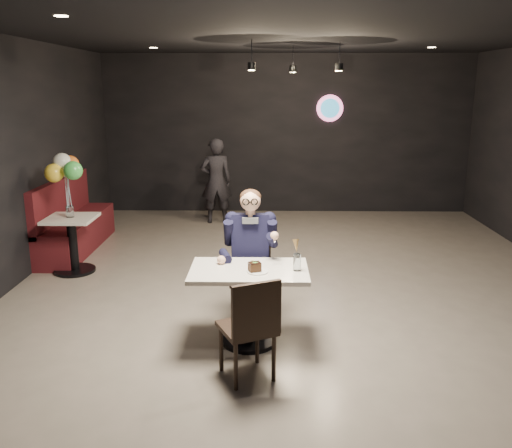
{
  "coord_description": "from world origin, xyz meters",
  "views": [
    {
      "loc": [
        -0.41,
        -5.99,
        2.4
      ],
      "look_at": [
        -0.51,
        -0.6,
        1.03
      ],
      "focal_mm": 38.0,
      "sensor_mm": 36.0,
      "label": 1
    }
  ],
  "objects_px": {
    "balloon_vase": "(70,211)",
    "booth_bench": "(75,215)",
    "seated_man": "(251,254)",
    "side_table": "(73,244)",
    "chair_near": "(247,326)",
    "sundae_glass": "(297,262)",
    "passerby": "(216,181)",
    "main_table": "(249,306)",
    "chair_far": "(251,278)"
  },
  "relations": [
    {
      "from": "balloon_vase",
      "to": "booth_bench",
      "type": "bearing_deg",
      "value": 106.7
    },
    {
      "from": "seated_man",
      "to": "side_table",
      "type": "height_order",
      "value": "seated_man"
    },
    {
      "from": "chair_near",
      "to": "sundae_glass",
      "type": "distance_m",
      "value": 0.82
    },
    {
      "from": "sundae_glass",
      "to": "seated_man",
      "type": "bearing_deg",
      "value": 127.24
    },
    {
      "from": "seated_man",
      "to": "passerby",
      "type": "bearing_deg",
      "value": 99.85
    },
    {
      "from": "chair_near",
      "to": "balloon_vase",
      "type": "relative_size",
      "value": 6.14
    },
    {
      "from": "booth_bench",
      "to": "side_table",
      "type": "xyz_separation_m",
      "value": [
        0.3,
        -1.0,
        -0.15
      ]
    },
    {
      "from": "main_table",
      "to": "passerby",
      "type": "xyz_separation_m",
      "value": [
        -0.73,
        4.75,
        0.38
      ]
    },
    {
      "from": "seated_man",
      "to": "main_table",
      "type": "bearing_deg",
      "value": -90.0
    },
    {
      "from": "main_table",
      "to": "seated_man",
      "type": "bearing_deg",
      "value": 90.0
    },
    {
      "from": "side_table",
      "to": "passerby",
      "type": "relative_size",
      "value": 0.51
    },
    {
      "from": "chair_near",
      "to": "booth_bench",
      "type": "height_order",
      "value": "booth_bench"
    },
    {
      "from": "sundae_glass",
      "to": "booth_bench",
      "type": "height_order",
      "value": "booth_bench"
    },
    {
      "from": "main_table",
      "to": "seated_man",
      "type": "distance_m",
      "value": 0.65
    },
    {
      "from": "sundae_glass",
      "to": "passerby",
      "type": "relative_size",
      "value": 0.11
    },
    {
      "from": "sundae_glass",
      "to": "balloon_vase",
      "type": "relative_size",
      "value": 1.07
    },
    {
      "from": "chair_far",
      "to": "sundae_glass",
      "type": "xyz_separation_m",
      "value": [
        0.45,
        -0.59,
        0.37
      ]
    },
    {
      "from": "chair_far",
      "to": "booth_bench",
      "type": "distance_m",
      "value": 3.65
    },
    {
      "from": "chair_far",
      "to": "seated_man",
      "type": "distance_m",
      "value": 0.26
    },
    {
      "from": "chair_near",
      "to": "side_table",
      "type": "bearing_deg",
      "value": 107.35
    },
    {
      "from": "balloon_vase",
      "to": "seated_man",
      "type": "bearing_deg",
      "value": -31.58
    },
    {
      "from": "chair_far",
      "to": "side_table",
      "type": "xyz_separation_m",
      "value": [
        -2.39,
        1.47,
        -0.07
      ]
    },
    {
      "from": "sundae_glass",
      "to": "side_table",
      "type": "distance_m",
      "value": 3.53
    },
    {
      "from": "passerby",
      "to": "main_table",
      "type": "bearing_deg",
      "value": 89.91
    },
    {
      "from": "passerby",
      "to": "sundae_glass",
      "type": "bearing_deg",
      "value": 94.97
    },
    {
      "from": "main_table",
      "to": "booth_bench",
      "type": "bearing_deg",
      "value": 131.69
    },
    {
      "from": "chair_near",
      "to": "seated_man",
      "type": "height_order",
      "value": "seated_man"
    },
    {
      "from": "passerby",
      "to": "chair_far",
      "type": "bearing_deg",
      "value": 91.03
    },
    {
      "from": "booth_bench",
      "to": "side_table",
      "type": "distance_m",
      "value": 1.06
    },
    {
      "from": "main_table",
      "to": "chair_far",
      "type": "xyz_separation_m",
      "value": [
        0.0,
        0.55,
        0.09
      ]
    },
    {
      "from": "balloon_vase",
      "to": "sundae_glass",
      "type": "bearing_deg",
      "value": -35.93
    },
    {
      "from": "chair_near",
      "to": "balloon_vase",
      "type": "height_order",
      "value": "chair_near"
    },
    {
      "from": "sundae_glass",
      "to": "balloon_vase",
      "type": "distance_m",
      "value": 3.5
    },
    {
      "from": "chair_far",
      "to": "passerby",
      "type": "distance_m",
      "value": 4.28
    },
    {
      "from": "main_table",
      "to": "side_table",
      "type": "distance_m",
      "value": 3.13
    },
    {
      "from": "chair_near",
      "to": "sundae_glass",
      "type": "xyz_separation_m",
      "value": [
        0.45,
        0.58,
        0.37
      ]
    },
    {
      "from": "sundae_glass",
      "to": "booth_bench",
      "type": "distance_m",
      "value": 4.38
    },
    {
      "from": "sundae_glass",
      "to": "booth_bench",
      "type": "xyz_separation_m",
      "value": [
        -3.13,
        3.05,
        -0.29
      ]
    },
    {
      "from": "chair_far",
      "to": "booth_bench",
      "type": "bearing_deg",
      "value": 137.44
    },
    {
      "from": "side_table",
      "to": "balloon_vase",
      "type": "height_order",
      "value": "balloon_vase"
    },
    {
      "from": "side_table",
      "to": "seated_man",
      "type": "bearing_deg",
      "value": -31.58
    },
    {
      "from": "sundae_glass",
      "to": "chair_far",
      "type": "bearing_deg",
      "value": 127.24
    },
    {
      "from": "main_table",
      "to": "passerby",
      "type": "distance_m",
      "value": 4.82
    },
    {
      "from": "main_table",
      "to": "booth_bench",
      "type": "distance_m",
      "value": 4.05
    },
    {
      "from": "chair_near",
      "to": "chair_far",
      "type": "bearing_deg",
      "value": 65.16
    },
    {
      "from": "seated_man",
      "to": "sundae_glass",
      "type": "relative_size",
      "value": 8.97
    },
    {
      "from": "sundae_glass",
      "to": "passerby",
      "type": "height_order",
      "value": "passerby"
    },
    {
      "from": "booth_bench",
      "to": "chair_near",
      "type": "bearing_deg",
      "value": -53.51
    },
    {
      "from": "main_table",
      "to": "chair_far",
      "type": "relative_size",
      "value": 1.2
    },
    {
      "from": "chair_near",
      "to": "balloon_vase",
      "type": "xyz_separation_m",
      "value": [
        -2.39,
        2.64,
        0.36
      ]
    }
  ]
}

